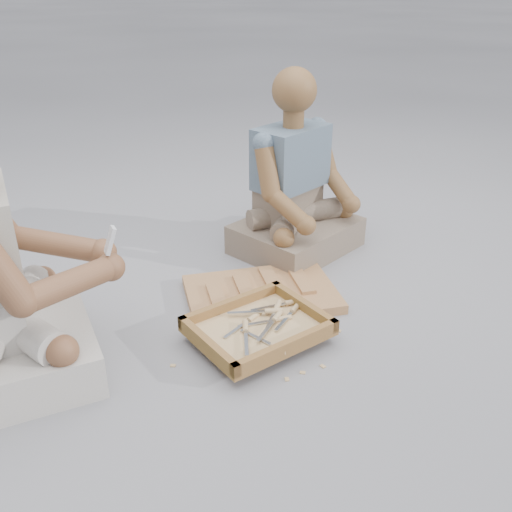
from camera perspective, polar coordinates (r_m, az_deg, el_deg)
ground at (r=2.29m, az=1.05°, el=-7.87°), size 60.00×60.00×0.00m
carved_panel at (r=2.52m, az=0.55°, el=-3.82°), size 0.76×0.63×0.04m
tool_tray at (r=2.22m, az=0.21°, el=-7.21°), size 0.50×0.40×0.06m
chisel_0 at (r=2.26m, az=2.19°, el=-6.36°), size 0.22×0.08×0.02m
chisel_1 at (r=2.24m, az=1.92°, el=-6.31°), size 0.20×0.13×0.02m
chisel_2 at (r=2.28m, az=1.23°, el=-5.53°), size 0.20×0.12×0.02m
chisel_3 at (r=2.11m, az=1.86°, el=-9.00°), size 0.07×0.22×0.02m
chisel_4 at (r=2.18m, az=-1.05°, el=-7.38°), size 0.13×0.20×0.02m
chisel_5 at (r=2.35m, az=3.24°, el=-4.70°), size 0.22×0.07×0.02m
chisel_6 at (r=2.26m, az=-0.52°, el=-6.32°), size 0.21×0.09×0.02m
chisel_7 at (r=2.30m, az=2.03°, el=-5.30°), size 0.18×0.16×0.02m
chisel_8 at (r=2.31m, az=3.75°, el=-5.43°), size 0.20×0.12×0.02m
wood_chip_0 at (r=2.07m, az=3.11°, el=-12.20°), size 0.02×0.02×0.00m
wood_chip_1 at (r=2.55m, az=2.06°, el=-3.92°), size 0.02×0.02×0.00m
wood_chip_2 at (r=2.38m, az=-6.39°, el=-6.63°), size 0.02×0.02×0.00m
wood_chip_3 at (r=2.14m, az=6.70°, el=-10.90°), size 0.02×0.02×0.00m
wood_chip_4 at (r=2.34m, az=8.26°, el=-7.41°), size 0.02×0.02×0.00m
wood_chip_5 at (r=2.36m, az=-2.98°, el=-6.73°), size 0.02×0.02×0.00m
wood_chip_6 at (r=2.15m, az=-8.30°, el=-10.79°), size 0.02×0.02×0.00m
wood_chip_7 at (r=2.43m, az=5.45°, el=-5.78°), size 0.02×0.02×0.00m
wood_chip_8 at (r=2.10m, az=4.68°, el=-11.54°), size 0.02×0.02×0.00m
craftsman at (r=2.13m, az=-23.96°, el=-2.74°), size 0.71×0.71×0.99m
companion at (r=2.87m, az=3.97°, el=6.26°), size 0.67×0.58×0.91m
mobile_phone at (r=2.04m, az=-14.38°, el=1.53°), size 0.05×0.05×0.10m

